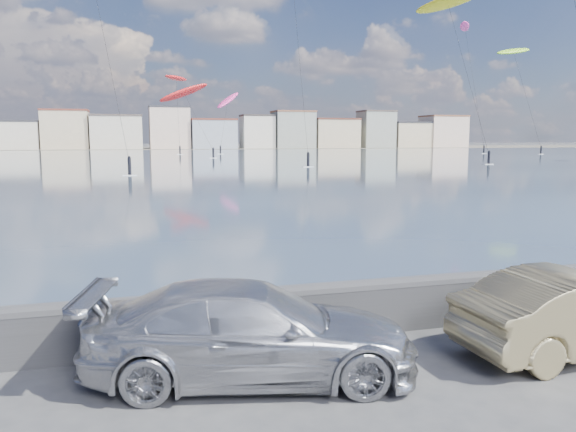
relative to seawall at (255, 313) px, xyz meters
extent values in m
plane|color=#333335|center=(0.00, -2.70, -0.58)|extent=(700.00, 700.00, 0.00)
cube|color=#314254|center=(0.00, 88.80, -0.58)|extent=(500.00, 177.00, 0.00)
cube|color=#4C473D|center=(0.00, 197.30, -0.57)|extent=(500.00, 60.00, 0.00)
cube|color=#28282B|center=(0.00, 0.00, -0.13)|extent=(400.00, 0.35, 0.90)
cylinder|color=#28282B|center=(0.00, 0.00, 0.32)|extent=(400.00, 0.36, 0.36)
cube|color=beige|center=(-35.00, 183.30, 3.67)|extent=(12.00, 10.00, 8.50)
cube|color=#2D2D33|center=(-35.00, 183.30, 8.22)|extent=(12.24, 10.20, 0.60)
cube|color=beige|center=(-21.50, 183.30, 5.42)|extent=(14.00, 11.00, 12.00)
cube|color=brown|center=(-21.50, 183.30, 11.72)|extent=(14.28, 11.22, 0.60)
cube|color=beige|center=(-6.00, 183.30, 4.67)|extent=(16.00, 13.00, 10.50)
cube|color=#4C423D|center=(-6.00, 183.30, 10.22)|extent=(16.32, 13.26, 0.60)
cube|color=beige|center=(11.00, 183.30, 6.17)|extent=(13.00, 10.00, 13.50)
cube|color=#2D2D33|center=(11.00, 183.30, 13.22)|extent=(13.26, 10.20, 0.60)
cube|color=#9EA8B7|center=(25.50, 183.30, 4.17)|extent=(15.00, 12.00, 9.50)
cube|color=brown|center=(25.50, 183.30, 9.22)|extent=(15.30, 12.24, 0.60)
cube|color=silver|center=(41.00, 183.30, 4.92)|extent=(11.00, 9.00, 11.00)
cube|color=#383330|center=(41.00, 183.30, 10.72)|extent=(11.22, 9.18, 0.60)
cube|color=gray|center=(54.00, 183.30, 5.67)|extent=(14.00, 11.00, 12.50)
cube|color=brown|center=(54.00, 183.30, 12.22)|extent=(14.28, 11.22, 0.60)
cube|color=beige|center=(69.50, 183.30, 4.42)|extent=(16.00, 12.00, 10.00)
cube|color=#562D23|center=(69.50, 183.30, 9.72)|extent=(16.32, 12.24, 0.60)
cube|color=gray|center=(86.00, 183.30, 5.92)|extent=(12.00, 10.00, 13.00)
cube|color=#4C423D|center=(86.00, 183.30, 12.72)|extent=(12.24, 10.20, 0.60)
cube|color=beige|center=(99.50, 183.30, 3.92)|extent=(14.00, 11.00, 9.00)
cube|color=#2D2D33|center=(99.50, 183.30, 8.72)|extent=(14.28, 11.22, 0.60)
cube|color=beige|center=(114.00, 183.30, 5.17)|extent=(15.00, 12.00, 11.50)
cube|color=brown|center=(114.00, 183.30, 11.22)|extent=(15.30, 12.24, 0.60)
imported|color=#B4B5BB|center=(-0.38, -1.44, 0.18)|extent=(5.61, 3.22, 1.53)
ellipsoid|color=#E5338C|center=(77.62, 114.79, 30.02)|extent=(6.74, 7.57, 2.35)
cube|color=white|center=(78.62, 106.09, -0.53)|extent=(1.40, 0.42, 0.08)
cylinder|color=black|center=(78.62, 106.09, 0.37)|extent=(0.36, 0.36, 1.70)
sphere|color=black|center=(78.62, 106.09, 1.27)|extent=(0.28, 0.28, 0.28)
cylinder|color=black|center=(78.12, 110.44, 15.37)|extent=(1.04, 8.73, 29.31)
ellipsoid|color=red|center=(9.32, 130.73, 17.40)|extent=(7.81, 10.66, 1.20)
cube|color=white|center=(8.69, 117.84, -0.53)|extent=(1.40, 0.42, 0.08)
cylinder|color=black|center=(8.69, 117.84, 0.37)|extent=(0.36, 0.36, 1.70)
sphere|color=black|center=(8.69, 117.84, 1.27)|extent=(0.28, 0.28, 0.28)
cylinder|color=black|center=(9.00, 124.29, 9.06)|extent=(0.66, 12.92, 16.69)
ellipsoid|color=#8CD826|center=(84.47, 105.03, 23.04)|extent=(10.06, 4.06, 3.30)
cube|color=white|center=(87.96, 98.03, -0.53)|extent=(1.40, 0.42, 0.08)
cylinder|color=black|center=(87.96, 98.03, 0.37)|extent=(0.36, 0.36, 1.70)
sphere|color=black|center=(87.96, 98.03, 1.27)|extent=(0.28, 0.28, 0.28)
cylinder|color=black|center=(86.22, 101.53, 11.88)|extent=(3.53, 7.04, 22.33)
cube|color=white|center=(20.00, 59.30, -0.53)|extent=(1.40, 0.42, 0.08)
cylinder|color=black|center=(20.00, 59.30, 0.37)|extent=(0.36, 0.36, 1.70)
sphere|color=black|center=(20.00, 59.30, 1.27)|extent=(0.28, 0.28, 0.28)
cylinder|color=black|center=(20.04, 64.71, 17.72)|extent=(0.10, 10.85, 34.01)
ellipsoid|color=yellow|center=(44.47, 67.78, 23.24)|extent=(8.14, 11.01, 3.11)
cube|color=white|center=(46.92, 59.31, -0.53)|extent=(1.40, 0.42, 0.08)
cylinder|color=black|center=(46.92, 59.31, 0.37)|extent=(0.36, 0.36, 1.70)
sphere|color=black|center=(46.92, 59.31, 1.27)|extent=(0.28, 0.28, 0.28)
cylinder|color=black|center=(45.69, 63.54, 11.98)|extent=(2.48, 8.50, 22.54)
ellipsoid|color=#E5338C|center=(21.12, 126.45, 12.10)|extent=(8.21, 9.10, 5.49)
cube|color=white|center=(17.90, 118.70, -0.53)|extent=(1.40, 0.42, 0.08)
cylinder|color=black|center=(17.90, 118.70, 0.37)|extent=(0.36, 0.36, 1.70)
sphere|color=black|center=(17.90, 118.70, 1.27)|extent=(0.28, 0.28, 0.28)
cylinder|color=black|center=(19.51, 122.57, 6.41)|extent=(3.26, 7.78, 11.40)
ellipsoid|color=red|center=(8.78, 106.56, 12.14)|extent=(10.54, 5.60, 5.77)
cube|color=white|center=(12.71, 93.99, -0.53)|extent=(1.40, 0.42, 0.08)
cylinder|color=black|center=(12.71, 93.99, 0.37)|extent=(0.36, 0.36, 1.70)
sphere|color=black|center=(12.71, 93.99, 1.27)|extent=(0.28, 0.28, 0.28)
cylinder|color=black|center=(10.75, 100.28, 6.43)|extent=(3.97, 12.59, 11.45)
cube|color=white|center=(-2.21, 48.59, -0.53)|extent=(1.40, 0.42, 0.08)
cylinder|color=black|center=(-2.21, 48.59, 0.37)|extent=(0.36, 0.36, 1.70)
sphere|color=black|center=(-2.21, 48.59, 1.27)|extent=(0.28, 0.28, 0.28)
cylinder|color=black|center=(-3.85, 54.57, 10.91)|extent=(3.32, 11.99, 20.40)
camera|label=1|loc=(-2.14, -9.87, 3.25)|focal=35.00mm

